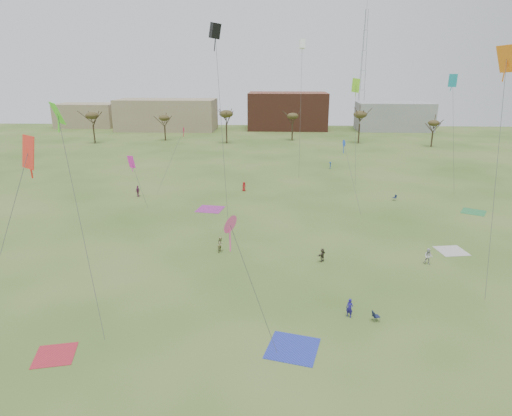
{
  "coord_description": "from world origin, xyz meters",
  "views": [
    {
      "loc": [
        2.28,
        -31.46,
        19.21
      ],
      "look_at": [
        0.0,
        12.0,
        5.5
      ],
      "focal_mm": 30.84,
      "sensor_mm": 36.0,
      "label": 1
    }
  ],
  "objects_px": {
    "camp_chair_center": "(376,318)",
    "radio_tower": "(363,70)",
    "camp_chair_right": "(394,199)",
    "flyer_near_right": "(350,308)"
  },
  "relations": [
    {
      "from": "camp_chair_center",
      "to": "camp_chair_right",
      "type": "height_order",
      "value": "same"
    },
    {
      "from": "camp_chair_right",
      "to": "radio_tower",
      "type": "distance_m",
      "value": 93.01
    },
    {
      "from": "camp_chair_center",
      "to": "radio_tower",
      "type": "bearing_deg",
      "value": -25.56
    },
    {
      "from": "camp_chair_center",
      "to": "radio_tower",
      "type": "height_order",
      "value": "radio_tower"
    },
    {
      "from": "camp_chair_right",
      "to": "camp_chair_center",
      "type": "bearing_deg",
      "value": -33.63
    },
    {
      "from": "flyer_near_right",
      "to": "camp_chair_center",
      "type": "bearing_deg",
      "value": 19.09
    },
    {
      "from": "camp_chair_right",
      "to": "radio_tower",
      "type": "height_order",
      "value": "radio_tower"
    },
    {
      "from": "camp_chair_center",
      "to": "radio_tower",
      "type": "relative_size",
      "value": 0.02
    },
    {
      "from": "radio_tower",
      "to": "camp_chair_center",
      "type": "bearing_deg",
      "value": -98.98
    },
    {
      "from": "camp_chair_right",
      "to": "radio_tower",
      "type": "relative_size",
      "value": 0.02
    }
  ]
}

